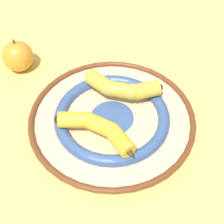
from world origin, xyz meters
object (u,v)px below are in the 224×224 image
object	(u,v)px
banana_a	(99,129)
apple	(18,56)
decorative_bowl	(112,118)
banana_b	(120,87)

from	to	relation	value
banana_a	apple	distance (m)	0.33
decorative_bowl	banana_b	world-z (taller)	banana_b
banana_a	apple	world-z (taller)	apple
banana_a	apple	size ratio (longest dim) A/B	1.97
banana_b	apple	world-z (taller)	apple
decorative_bowl	banana_b	xyz separation A→B (m)	(0.05, 0.04, 0.04)
decorative_bowl	banana_b	size ratio (longest dim) A/B	2.36
banana_a	banana_b	distance (m)	0.13
decorative_bowl	banana_b	distance (m)	0.07
decorative_bowl	apple	size ratio (longest dim) A/B	4.09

